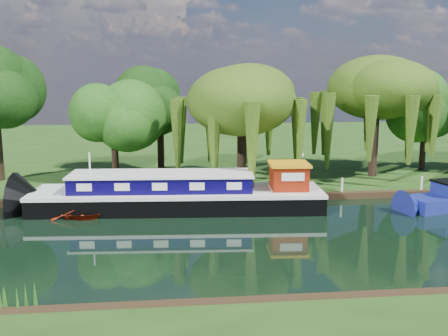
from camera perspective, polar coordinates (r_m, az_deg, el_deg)
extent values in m
plane|color=black|center=(28.44, 13.08, -7.57)|extent=(120.00, 120.00, 0.00)
cube|color=#1A3B10|center=(60.78, 2.70, 2.58)|extent=(120.00, 52.00, 0.45)
cube|color=black|center=(33.07, -5.28, -3.91)|extent=(19.03, 5.33, 1.25)
cube|color=silver|center=(32.89, -5.30, -2.68)|extent=(19.14, 5.42, 0.23)
cube|color=#09033B|center=(32.83, -7.14, -1.63)|extent=(11.82, 3.72, 0.99)
cube|color=silver|center=(32.71, -7.16, -0.67)|extent=(12.04, 3.94, 0.13)
cube|color=maroon|center=(33.13, 7.41, -1.01)|extent=(2.44, 2.44, 1.57)
cube|color=orange|center=(32.97, 7.44, 0.46)|extent=(2.71, 2.71, 0.17)
cylinder|color=silver|center=(33.38, -15.06, -0.39)|extent=(0.10, 0.10, 2.51)
imported|color=maroon|center=(32.46, -16.44, -5.45)|extent=(3.88, 3.36, 0.68)
cylinder|color=black|center=(38.23, 2.03, 2.03)|extent=(0.67, 0.67, 5.16)
ellipsoid|color=#304B10|center=(37.85, 2.06, 7.61)|extent=(7.20, 7.20, 4.65)
cylinder|color=black|center=(42.95, 16.74, 2.69)|extent=(0.76, 0.76, 5.39)
ellipsoid|color=#304B10|center=(42.61, 17.02, 7.89)|extent=(7.37, 7.37, 4.76)
cylinder|color=black|center=(39.12, -12.38, 2.46)|extent=(0.51, 0.51, 5.80)
ellipsoid|color=#184B12|center=(38.86, -12.52, 5.92)|extent=(4.74, 4.74, 4.74)
cylinder|color=black|center=(42.93, -7.27, 3.65)|extent=(0.54, 0.54, 6.28)
ellipsoid|color=black|center=(42.69, -7.35, 7.08)|extent=(5.02, 5.02, 5.02)
cylinder|color=black|center=(47.24, 21.86, 3.27)|extent=(0.54, 0.54, 5.72)
ellipsoid|color=#184B12|center=(47.02, 22.06, 6.09)|extent=(4.58, 4.58, 4.58)
cylinder|color=silver|center=(37.94, 8.78, -0.43)|extent=(0.10, 0.10, 2.20)
sphere|color=white|center=(37.71, 8.83, 1.48)|extent=(0.36, 0.36, 0.36)
cylinder|color=silver|center=(34.80, -7.33, -2.40)|extent=(0.16, 0.16, 1.00)
cylinder|color=silver|center=(35.15, 2.50, -2.19)|extent=(0.16, 0.16, 1.00)
cylinder|color=silver|center=(36.82, 13.35, -1.88)|extent=(0.16, 0.16, 1.00)
cylinder|color=silver|center=(39.20, 21.66, -1.60)|extent=(0.16, 0.16, 1.00)
cone|color=#1D5115|center=(20.56, -22.84, -13.77)|extent=(1.20, 1.20, 1.10)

